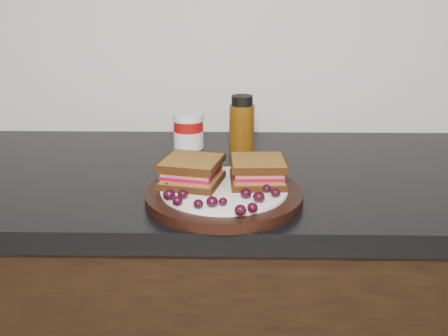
# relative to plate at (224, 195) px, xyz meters

# --- Properties ---
(countertop) EXTENTS (3.98, 0.60, 0.04)m
(countertop) POSITION_rel_plate_xyz_m (-0.15, 0.17, -0.03)
(countertop) COLOR black
(countertop) RESTS_ON base_cabinets
(plate) EXTENTS (0.28, 0.28, 0.02)m
(plate) POSITION_rel_plate_xyz_m (0.00, 0.00, 0.00)
(plate) COLOR black
(plate) RESTS_ON countertop
(sandwich_left) EXTENTS (0.12, 0.12, 0.05)m
(sandwich_left) POSITION_rel_plate_xyz_m (-0.06, 0.02, 0.04)
(sandwich_left) COLOR brown
(sandwich_left) RESTS_ON plate
(sandwich_right) EXTENTS (0.10, 0.10, 0.04)m
(sandwich_right) POSITION_rel_plate_xyz_m (0.06, 0.02, 0.04)
(sandwich_right) COLOR brown
(sandwich_right) RESTS_ON plate
(grape_0) EXTENTS (0.02, 0.02, 0.02)m
(grape_0) POSITION_rel_plate_xyz_m (-0.09, -0.06, 0.02)
(grape_0) COLOR black
(grape_0) RESTS_ON plate
(grape_1) EXTENTS (0.02, 0.02, 0.02)m
(grape_1) POSITION_rel_plate_xyz_m (-0.07, -0.05, 0.02)
(grape_1) COLOR black
(grape_1) RESTS_ON plate
(grape_2) EXTENTS (0.02, 0.02, 0.02)m
(grape_2) POSITION_rel_plate_xyz_m (-0.07, -0.08, 0.02)
(grape_2) COLOR black
(grape_2) RESTS_ON plate
(grape_3) EXTENTS (0.02, 0.02, 0.01)m
(grape_3) POSITION_rel_plate_xyz_m (-0.04, -0.09, 0.02)
(grape_3) COLOR black
(grape_3) RESTS_ON plate
(grape_4) EXTENTS (0.02, 0.02, 0.02)m
(grape_4) POSITION_rel_plate_xyz_m (-0.02, -0.09, 0.02)
(grape_4) COLOR black
(grape_4) RESTS_ON plate
(grape_5) EXTENTS (0.01, 0.01, 0.01)m
(grape_5) POSITION_rel_plate_xyz_m (-0.00, -0.08, 0.02)
(grape_5) COLOR black
(grape_5) RESTS_ON plate
(grape_6) EXTENTS (0.02, 0.02, 0.02)m
(grape_6) POSITION_rel_plate_xyz_m (0.03, -0.12, 0.02)
(grape_6) COLOR black
(grape_6) RESTS_ON plate
(grape_7) EXTENTS (0.02, 0.02, 0.02)m
(grape_7) POSITION_rel_plate_xyz_m (0.05, -0.11, 0.02)
(grape_7) COLOR black
(grape_7) RESTS_ON plate
(grape_8) EXTENTS (0.02, 0.02, 0.02)m
(grape_8) POSITION_rel_plate_xyz_m (0.06, -0.07, 0.02)
(grape_8) COLOR black
(grape_8) RESTS_ON plate
(grape_9) EXTENTS (0.02, 0.02, 0.02)m
(grape_9) POSITION_rel_plate_xyz_m (0.04, -0.05, 0.02)
(grape_9) COLOR black
(grape_9) RESTS_ON plate
(grape_10) EXTENTS (0.02, 0.02, 0.02)m
(grape_10) POSITION_rel_plate_xyz_m (0.09, -0.04, 0.02)
(grape_10) COLOR black
(grape_10) RESTS_ON plate
(grape_11) EXTENTS (0.02, 0.02, 0.01)m
(grape_11) POSITION_rel_plate_xyz_m (0.07, -0.02, 0.02)
(grape_11) COLOR black
(grape_11) RESTS_ON plate
(grape_12) EXTENTS (0.02, 0.02, 0.02)m
(grape_12) POSITION_rel_plate_xyz_m (0.08, -0.00, 0.02)
(grape_12) COLOR black
(grape_12) RESTS_ON plate
(grape_13) EXTENTS (0.02, 0.02, 0.02)m
(grape_13) POSITION_rel_plate_xyz_m (0.08, 0.03, 0.02)
(grape_13) COLOR black
(grape_13) RESTS_ON plate
(grape_14) EXTENTS (0.02, 0.02, 0.01)m
(grape_14) POSITION_rel_plate_xyz_m (0.07, 0.05, 0.02)
(grape_14) COLOR black
(grape_14) RESTS_ON plate
(grape_15) EXTENTS (0.02, 0.02, 0.02)m
(grape_15) POSITION_rel_plate_xyz_m (-0.03, 0.03, 0.02)
(grape_15) COLOR black
(grape_15) RESTS_ON plate
(grape_16) EXTENTS (0.02, 0.02, 0.02)m
(grape_16) POSITION_rel_plate_xyz_m (-0.07, 0.04, 0.02)
(grape_16) COLOR black
(grape_16) RESTS_ON plate
(grape_17) EXTENTS (0.02, 0.02, 0.02)m
(grape_17) POSITION_rel_plate_xyz_m (-0.07, 0.01, 0.02)
(grape_17) COLOR black
(grape_17) RESTS_ON plate
(grape_18) EXTENTS (0.02, 0.02, 0.02)m
(grape_18) POSITION_rel_plate_xyz_m (-0.09, 0.01, 0.02)
(grape_18) COLOR black
(grape_18) RESTS_ON plate
(grape_19) EXTENTS (0.02, 0.02, 0.02)m
(grape_19) POSITION_rel_plate_xyz_m (-0.10, -0.01, 0.02)
(grape_19) COLOR black
(grape_19) RESTS_ON plate
(grape_20) EXTENTS (0.02, 0.02, 0.02)m
(grape_20) POSITION_rel_plate_xyz_m (-0.04, 0.02, 0.02)
(grape_20) COLOR black
(grape_20) RESTS_ON plate
(grape_21) EXTENTS (0.01, 0.01, 0.01)m
(grape_21) POSITION_rel_plate_xyz_m (-0.05, 0.01, 0.02)
(grape_21) COLOR black
(grape_21) RESTS_ON plate
(grape_22) EXTENTS (0.02, 0.02, 0.02)m
(grape_22) POSITION_rel_plate_xyz_m (-0.06, -0.00, 0.02)
(grape_22) COLOR black
(grape_22) RESTS_ON plate
(condiment_jar) EXTENTS (0.07, 0.07, 0.10)m
(condiment_jar) POSITION_rel_plate_xyz_m (-0.08, 0.24, 0.04)
(condiment_jar) COLOR #920C0A
(condiment_jar) RESTS_ON countertop
(oil_bottle) EXTENTS (0.06, 0.06, 0.15)m
(oil_bottle) POSITION_rel_plate_xyz_m (0.03, 0.20, 0.07)
(oil_bottle) COLOR #532E08
(oil_bottle) RESTS_ON countertop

